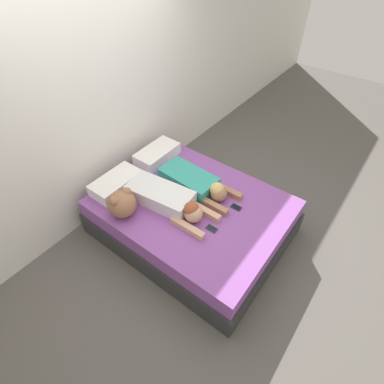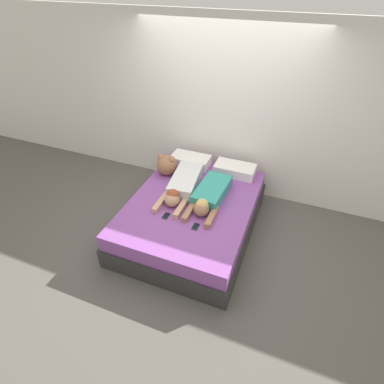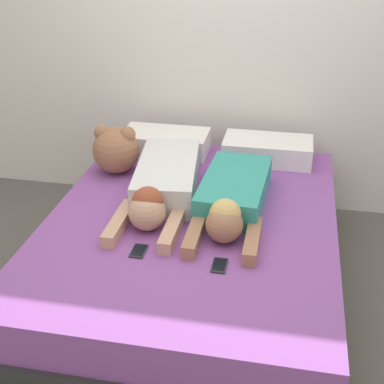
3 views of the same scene
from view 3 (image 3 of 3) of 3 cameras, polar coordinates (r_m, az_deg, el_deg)
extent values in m
plane|color=#5B5651|center=(3.28, 0.00, -10.34)|extent=(12.00, 12.00, 0.00)
cube|color=white|center=(3.84, 3.65, 16.88)|extent=(12.00, 0.06, 2.60)
cube|color=#2D2D2D|center=(3.19, 0.00, -8.28)|extent=(1.64, 2.12, 0.29)
cube|color=#8C4C9E|center=(3.04, 0.00, -4.36)|extent=(1.58, 2.06, 0.22)
cube|color=white|center=(3.76, -2.86, 5.33)|extent=(0.59, 0.32, 0.15)
cube|color=white|center=(3.67, 8.06, 4.47)|extent=(0.59, 0.32, 0.15)
cube|color=silver|center=(3.23, -2.64, 1.73)|extent=(0.43, 0.78, 0.18)
sphere|color=tan|center=(2.83, -4.82, -2.14)|extent=(0.20, 0.20, 0.20)
sphere|color=#99472D|center=(2.83, -4.73, -1.10)|extent=(0.17, 0.17, 0.17)
cube|color=tan|center=(2.88, -7.76, -3.29)|extent=(0.07, 0.41, 0.07)
cube|color=tan|center=(2.80, -2.06, -3.92)|extent=(0.07, 0.41, 0.07)
cube|color=teal|center=(3.10, 4.56, 0.30)|extent=(0.38, 0.70, 0.16)
sphere|color=#A37051|center=(2.72, 3.46, -3.47)|extent=(0.19, 0.19, 0.19)
sphere|color=#D8B266|center=(2.72, 3.56, -2.42)|extent=(0.16, 0.16, 0.16)
cube|color=#A37051|center=(2.75, 0.29, -4.53)|extent=(0.07, 0.37, 0.07)
cube|color=#A37051|center=(2.72, 6.46, -5.15)|extent=(0.07, 0.37, 0.07)
cube|color=#2D2D33|center=(2.69, -5.70, -6.28)|extent=(0.07, 0.12, 0.01)
cube|color=black|center=(2.69, -5.70, -6.18)|extent=(0.06, 0.10, 0.00)
cube|color=#2D2D33|center=(2.58, 2.94, -7.83)|extent=(0.07, 0.12, 0.01)
cube|color=black|center=(2.58, 2.94, -7.73)|extent=(0.06, 0.10, 0.00)
sphere|color=#996647|center=(3.47, -8.12, 4.45)|extent=(0.30, 0.30, 0.30)
sphere|color=#996647|center=(3.46, -9.54, 6.25)|extent=(0.11, 0.11, 0.11)
sphere|color=#996647|center=(3.40, -6.92, 6.10)|extent=(0.11, 0.11, 0.11)
camera|label=1|loc=(2.78, -66.23, 33.44)|focal=28.00mm
camera|label=2|loc=(1.25, 147.88, 32.68)|focal=28.00mm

